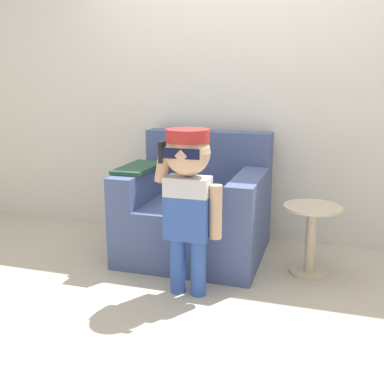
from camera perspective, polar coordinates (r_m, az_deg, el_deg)
name	(u,v)px	position (r m, az deg, el deg)	size (l,w,h in m)	color
ground_plane	(211,266)	(3.39, 2.40, -9.31)	(10.00, 10.00, 0.00)	#BCB29E
wall_back	(235,85)	(3.83, 5.48, 13.32)	(10.00, 0.05, 2.60)	silver
armchair	(197,212)	(3.53, 0.62, -2.50)	(1.06, 0.95, 0.94)	#475684
person_child	(188,187)	(2.75, -0.49, 0.64)	(0.43, 0.32, 1.06)	#3356AD
side_table	(311,233)	(3.26, 14.89, -5.07)	(0.40, 0.40, 0.50)	beige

